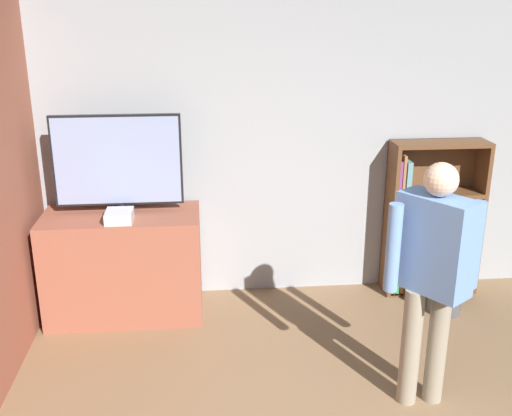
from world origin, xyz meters
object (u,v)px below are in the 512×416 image
(bookshelf, at_px, (423,224))
(waste_bin, at_px, (445,294))
(game_console, at_px, (119,216))
(person, at_px, (432,266))
(television, at_px, (118,163))

(bookshelf, bearing_deg, waste_bin, -79.92)
(bookshelf, bearing_deg, game_console, -171.82)
(person, xyz_separation_m, waste_bin, (0.65, 1.18, -0.82))
(game_console, xyz_separation_m, bookshelf, (2.66, 0.38, -0.30))
(game_console, relative_size, bookshelf, 0.17)
(person, distance_m, waste_bin, 1.58)
(game_console, distance_m, waste_bin, 2.85)
(game_console, height_order, person, person)
(television, relative_size, waste_bin, 3.05)
(game_console, height_order, waste_bin, game_console)
(person, height_order, waste_bin, person)
(bookshelf, xyz_separation_m, person, (-0.57, -1.62, 0.33))
(television, distance_m, person, 2.60)
(television, distance_m, game_console, 0.45)
(bookshelf, relative_size, person, 0.85)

